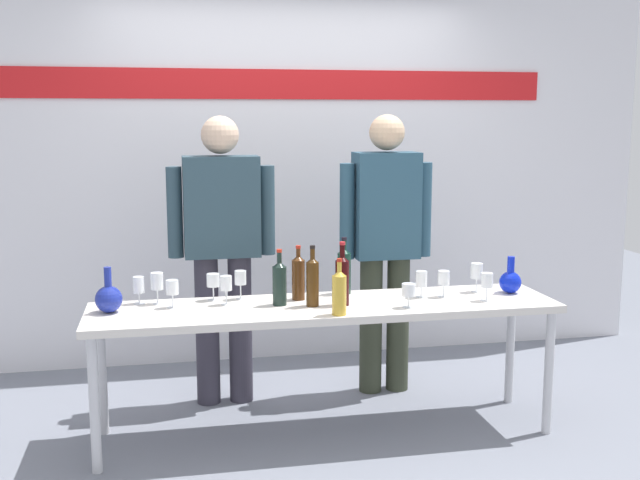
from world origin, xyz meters
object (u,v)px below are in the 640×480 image
object	(u,v)px
decanter_blue_left	(109,298)
wine_bottle_4	(279,282)
wine_bottle_3	(342,279)
wine_glass_left_1	(139,286)
wine_glass_left_0	(157,282)
wine_bottle_1	(344,269)
wine_glass_right_1	(477,271)
presenter_left	(222,240)
wine_glass_left_3	(240,278)
wine_bottle_5	(339,291)
wine_glass_right_2	(444,279)
decanter_blue_right	(510,281)
wine_glass_left_4	(213,281)
wine_glass_left_2	(226,284)
display_table	(326,315)
wine_glass_right_3	(409,290)
wine_glass_right_4	(487,281)
presenter_right	(386,237)
wine_glass_left_5	(172,288)
wine_bottle_2	(313,280)
wine_bottle_0	(298,276)
wine_glass_right_0	(421,279)

from	to	relation	value
decanter_blue_left	wine_bottle_4	distance (m)	0.88
wine_bottle_3	wine_glass_left_1	distance (m)	1.08
wine_glass_left_0	wine_glass_left_1	xyz separation A→B (m)	(-0.10, 0.02, -0.02)
wine_bottle_1	wine_glass_right_1	xyz separation A→B (m)	(0.75, -0.12, -0.02)
presenter_left	wine_glass_left_0	bearing A→B (deg)	-132.93
wine_glass_left_3	wine_bottle_1	bearing A→B (deg)	2.08
wine_bottle_4	wine_bottle_5	xyz separation A→B (m)	(0.26, -0.26, -0.00)
wine_glass_right_2	decanter_blue_right	bearing A→B (deg)	2.02
wine_glass_left_4	wine_glass_left_2	bearing A→B (deg)	-62.00
display_table	wine_glass_right_3	distance (m)	0.46
decanter_blue_left	wine_glass_right_4	size ratio (longest dim) A/B	1.54
presenter_right	wine_bottle_5	world-z (taller)	presenter_right
presenter_right	wine_glass_left_1	bearing A→B (deg)	-165.47
decanter_blue_right	wine_glass_left_0	world-z (taller)	decanter_blue_right
decanter_blue_right	wine_glass_right_2	world-z (taller)	decanter_blue_right
decanter_blue_left	wine_glass_left_4	bearing A→B (deg)	16.53
wine_bottle_4	wine_glass_left_5	xyz separation A→B (m)	(-0.56, 0.05, -0.02)
decanter_blue_left	wine_glass_left_0	world-z (taller)	decanter_blue_left
wine_glass_right_2	wine_bottle_3	bearing A→B (deg)	-173.66
wine_bottle_2	wine_glass_left_1	bearing A→B (deg)	165.57
decanter_blue_left	wine_bottle_0	bearing A→B (deg)	4.90
decanter_blue_right	wine_glass_right_4	bearing A→B (deg)	-144.77
wine_glass_left_2	wine_glass_right_3	bearing A→B (deg)	-15.00
wine_bottle_0	wine_glass_left_0	distance (m)	0.75
wine_bottle_3	wine_bottle_5	distance (m)	0.20
decanter_blue_right	wine_glass_right_0	world-z (taller)	decanter_blue_right
wine_bottle_3	wine_glass_right_4	world-z (taller)	wine_bottle_3
presenter_right	wine_bottle_5	size ratio (longest dim) A/B	5.99
decanter_blue_left	wine_glass_right_3	distance (m)	1.54
wine_glass_left_1	wine_glass_right_0	bearing A→B (deg)	-5.92
wine_bottle_3	wine_glass_left_3	world-z (taller)	wine_bottle_3
wine_glass_left_0	wine_glass_left_2	size ratio (longest dim) A/B	1.09
presenter_right	wine_glass_left_5	size ratio (longest dim) A/B	11.69
wine_glass_left_1	wine_glass_left_4	world-z (taller)	same
display_table	wine_bottle_3	world-z (taller)	wine_bottle_3
wine_glass_left_1	wine_glass_right_0	xyz separation A→B (m)	(1.52, -0.16, 0.00)
wine_glass_left_2	wine_glass_right_2	xyz separation A→B (m)	(1.19, -0.06, -0.01)
display_table	decanter_blue_right	xyz separation A→B (m)	(1.08, 0.05, 0.13)
wine_glass_left_5	wine_glass_right_1	size ratio (longest dim) A/B	0.89
wine_glass_left_0	wine_glass_left_2	world-z (taller)	wine_glass_left_0
wine_glass_left_1	wine_glass_left_3	xyz separation A→B (m)	(0.54, -0.00, 0.02)
display_table	wine_glass_left_1	distance (m)	1.01
wine_glass_right_0	wine_glass_right_3	size ratio (longest dim) A/B	1.16
wine_glass_left_1	wine_glass_left_5	distance (m)	0.21
wine_bottle_2	wine_glass_left_0	bearing A→B (deg)	165.50
decanter_blue_left	presenter_left	world-z (taller)	presenter_left
wine_bottle_2	wine_glass_right_2	size ratio (longest dim) A/B	2.20
wine_bottle_4	wine_glass_right_2	size ratio (longest dim) A/B	2.03
display_table	wine_bottle_5	xyz separation A→B (m)	(0.02, -0.23, 0.18)
wine_bottle_0	wine_glass_left_4	world-z (taller)	wine_bottle_0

